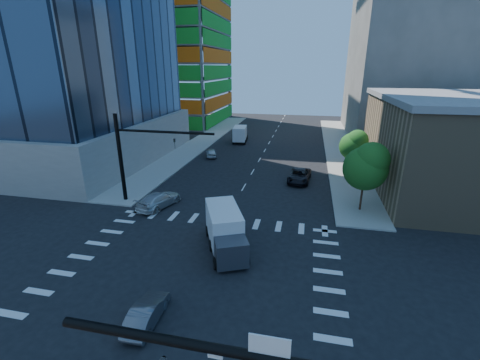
# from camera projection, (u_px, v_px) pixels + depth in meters

# --- Properties ---
(ground) EXTENTS (160.00, 160.00, 0.00)m
(ground) POSITION_uv_depth(u_px,v_px,m) (190.00, 281.00, 21.26)
(ground) COLOR black
(ground) RESTS_ON ground
(road_markings) EXTENTS (20.00, 20.00, 0.01)m
(road_markings) POSITION_uv_depth(u_px,v_px,m) (190.00, 281.00, 21.26)
(road_markings) COLOR silver
(road_markings) RESTS_ON ground
(sidewalk_ne) EXTENTS (5.00, 60.00, 0.15)m
(sidewalk_ne) POSITION_uv_depth(u_px,v_px,m) (339.00, 148.00, 55.63)
(sidewalk_ne) COLOR #999790
(sidewalk_ne) RESTS_ON ground
(sidewalk_nw) EXTENTS (5.00, 60.00, 0.15)m
(sidewalk_nw) POSITION_uv_depth(u_px,v_px,m) (202.00, 142.00, 60.57)
(sidewalk_nw) COLOR #999790
(sidewalk_nw) RESTS_ON ground
(construction_building) EXTENTS (25.16, 34.50, 70.60)m
(construction_building) POSITION_uv_depth(u_px,v_px,m) (167.00, 16.00, 75.53)
(construction_building) COLOR slate
(construction_building) RESTS_ON ground
(commercial_building) EXTENTS (20.50, 22.50, 10.60)m
(commercial_building) POSITION_uv_depth(u_px,v_px,m) (476.00, 146.00, 34.82)
(commercial_building) COLOR #907553
(commercial_building) RESTS_ON ground
(bg_building_ne) EXTENTS (24.00, 30.00, 28.00)m
(bg_building_ne) POSITION_uv_depth(u_px,v_px,m) (419.00, 64.00, 61.94)
(bg_building_ne) COLOR #625F58
(bg_building_ne) RESTS_ON ground
(signal_mast_nw) EXTENTS (10.20, 0.40, 9.00)m
(signal_mast_nw) POSITION_uv_depth(u_px,v_px,m) (133.00, 151.00, 32.00)
(signal_mast_nw) COLOR black
(signal_mast_nw) RESTS_ON sidewalk_nw
(tree_south) EXTENTS (4.16, 4.16, 6.82)m
(tree_south) POSITION_uv_depth(u_px,v_px,m) (367.00, 166.00, 30.01)
(tree_south) COLOR #382316
(tree_south) RESTS_ON sidewalk_ne
(tree_north) EXTENTS (3.54, 3.52, 5.78)m
(tree_north) POSITION_uv_depth(u_px,v_px,m) (354.00, 144.00, 41.25)
(tree_north) COLOR #382316
(tree_north) RESTS_ON sidewalk_ne
(car_nb_far) EXTENTS (2.97, 5.56, 1.49)m
(car_nb_far) POSITION_uv_depth(u_px,v_px,m) (299.00, 176.00, 39.53)
(car_nb_far) COLOR black
(car_nb_far) RESTS_ON ground
(car_sb_near) EXTENTS (3.52, 5.57, 1.50)m
(car_sb_near) POSITION_uv_depth(u_px,v_px,m) (159.00, 200.00, 32.38)
(car_sb_near) COLOR silver
(car_sb_near) RESTS_ON ground
(car_sb_mid) EXTENTS (2.71, 4.21, 1.33)m
(car_sb_mid) POSITION_uv_depth(u_px,v_px,m) (211.00, 153.00, 50.43)
(car_sb_mid) COLOR silver
(car_sb_mid) RESTS_ON ground
(car_sb_cross) EXTENTS (1.45, 3.83, 1.25)m
(car_sb_cross) POSITION_uv_depth(u_px,v_px,m) (147.00, 313.00, 17.68)
(car_sb_cross) COLOR #57575C
(car_sb_cross) RESTS_ON ground
(box_truck_near) EXTENTS (4.72, 6.45, 3.12)m
(box_truck_near) POSITION_uv_depth(u_px,v_px,m) (226.00, 234.00, 24.41)
(box_truck_near) COLOR black
(box_truck_near) RESTS_ON ground
(box_truck_far) EXTENTS (3.02, 5.90, 2.97)m
(box_truck_far) POSITION_uv_depth(u_px,v_px,m) (240.00, 135.00, 60.51)
(box_truck_far) COLOR black
(box_truck_far) RESTS_ON ground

